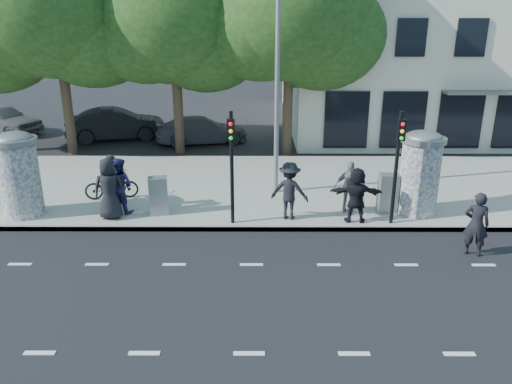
{
  "coord_description": "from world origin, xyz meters",
  "views": [
    {
      "loc": [
        0.16,
        -10.12,
        6.06
      ],
      "look_at": [
        0.11,
        3.5,
        1.26
      ],
      "focal_mm": 35.0,
      "sensor_mm": 36.0,
      "label": 1
    }
  ],
  "objects_px": {
    "traffic_pole_far": "(398,157)",
    "ped_d": "(289,191)",
    "ped_a": "(109,189)",
    "ped_f": "(356,195)",
    "ad_column_left": "(19,172)",
    "ped_e": "(350,187)",
    "ad_column_right": "(420,171)",
    "cabinet_right": "(388,193)",
    "street_lamp": "(278,58)",
    "bicycle": "(112,186)",
    "cabinet_left": "(158,196)",
    "ped_b": "(112,182)",
    "traffic_pole_near": "(232,157)",
    "ped_c": "(120,185)",
    "car_right": "(202,130)",
    "car_left": "(2,119)",
    "man_road": "(476,224)",
    "car_mid": "(116,124)"
  },
  "relations": [
    {
      "from": "bicycle",
      "to": "car_left",
      "type": "xyz_separation_m",
      "value": [
        -8.94,
        10.71,
        0.18
      ]
    },
    {
      "from": "street_lamp",
      "to": "man_road",
      "type": "xyz_separation_m",
      "value": [
        5.14,
        -4.6,
        -3.91
      ]
    },
    {
      "from": "man_road",
      "to": "cabinet_right",
      "type": "distance_m",
      "value": 3.2
    },
    {
      "from": "traffic_pole_far",
      "to": "car_left",
      "type": "xyz_separation_m",
      "value": [
        -17.98,
        12.88,
        -1.43
      ]
    },
    {
      "from": "ped_a",
      "to": "ped_e",
      "type": "bearing_deg",
      "value": 179.22
    },
    {
      "from": "man_road",
      "to": "car_left",
      "type": "distance_m",
      "value": 24.55
    },
    {
      "from": "traffic_pole_far",
      "to": "ped_a",
      "type": "height_order",
      "value": "traffic_pole_far"
    },
    {
      "from": "ped_f",
      "to": "man_road",
      "type": "distance_m",
      "value": 3.41
    },
    {
      "from": "traffic_pole_far",
      "to": "car_mid",
      "type": "height_order",
      "value": "traffic_pole_far"
    },
    {
      "from": "ped_f",
      "to": "traffic_pole_near",
      "type": "bearing_deg",
      "value": 6.96
    },
    {
      "from": "traffic_pole_far",
      "to": "man_road",
      "type": "xyz_separation_m",
      "value": [
        1.74,
        -1.76,
        -1.35
      ]
    },
    {
      "from": "ad_column_right",
      "to": "cabinet_right",
      "type": "height_order",
      "value": "ad_column_right"
    },
    {
      "from": "ped_f",
      "to": "ped_e",
      "type": "bearing_deg",
      "value": -81.96
    },
    {
      "from": "street_lamp",
      "to": "cabinet_left",
      "type": "distance_m",
      "value": 5.89
    },
    {
      "from": "ped_a",
      "to": "traffic_pole_near",
      "type": "bearing_deg",
      "value": 168.62
    },
    {
      "from": "ad_column_left",
      "to": "ped_f",
      "type": "relative_size",
      "value": 1.55
    },
    {
      "from": "traffic_pole_far",
      "to": "ped_f",
      "type": "xyz_separation_m",
      "value": [
        -1.08,
        0.16,
        -1.23
      ]
    },
    {
      "from": "ped_b",
      "to": "ped_c",
      "type": "relative_size",
      "value": 1.03
    },
    {
      "from": "ad_column_right",
      "to": "ped_d",
      "type": "relative_size",
      "value": 1.47
    },
    {
      "from": "ped_e",
      "to": "ped_f",
      "type": "height_order",
      "value": "ped_f"
    },
    {
      "from": "bicycle",
      "to": "ad_column_left",
      "type": "bearing_deg",
      "value": 109.96
    },
    {
      "from": "car_left",
      "to": "ad_column_right",
      "type": "bearing_deg",
      "value": -99.19
    },
    {
      "from": "cabinet_left",
      "to": "car_left",
      "type": "bearing_deg",
      "value": 120.95
    },
    {
      "from": "ped_a",
      "to": "car_left",
      "type": "relative_size",
      "value": 0.41
    },
    {
      "from": "street_lamp",
      "to": "bicycle",
      "type": "height_order",
      "value": "street_lamp"
    },
    {
      "from": "ad_column_right",
      "to": "ped_c",
      "type": "xyz_separation_m",
      "value": [
        -9.39,
        0.04,
        -0.5
      ]
    },
    {
      "from": "ad_column_right",
      "to": "car_left",
      "type": "xyz_separation_m",
      "value": [
        -18.98,
        11.97,
        -0.74
      ]
    },
    {
      "from": "traffic_pole_far",
      "to": "ped_d",
      "type": "height_order",
      "value": "traffic_pole_far"
    },
    {
      "from": "ad_column_left",
      "to": "ped_a",
      "type": "bearing_deg",
      "value": -5.82
    },
    {
      "from": "traffic_pole_near",
      "to": "ped_d",
      "type": "bearing_deg",
      "value": 13.5
    },
    {
      "from": "ped_a",
      "to": "bicycle",
      "type": "xyz_separation_m",
      "value": [
        -0.46,
        1.75,
        -0.49
      ]
    },
    {
      "from": "ped_d",
      "to": "car_left",
      "type": "height_order",
      "value": "ped_d"
    },
    {
      "from": "ad_column_right",
      "to": "car_mid",
      "type": "height_order",
      "value": "ad_column_right"
    },
    {
      "from": "ped_d",
      "to": "cabinet_left",
      "type": "distance_m",
      "value": 4.11
    },
    {
      "from": "ped_a",
      "to": "ped_f",
      "type": "relative_size",
      "value": 1.13
    },
    {
      "from": "ad_column_right",
      "to": "ped_a",
      "type": "bearing_deg",
      "value": -177.08
    },
    {
      "from": "traffic_pole_near",
      "to": "car_left",
      "type": "bearing_deg",
      "value": 135.66
    },
    {
      "from": "ad_column_right",
      "to": "man_road",
      "type": "xyz_separation_m",
      "value": [
        0.74,
        -2.66,
        -0.65
      ]
    },
    {
      "from": "ped_d",
      "to": "cabinet_right",
      "type": "relative_size",
      "value": 1.44
    },
    {
      "from": "cabinet_left",
      "to": "cabinet_right",
      "type": "distance_m",
      "value": 7.25
    },
    {
      "from": "man_road",
      "to": "car_mid",
      "type": "relative_size",
      "value": 0.36
    },
    {
      "from": "ped_b",
      "to": "ped_e",
      "type": "xyz_separation_m",
      "value": [
        7.57,
        -0.22,
        -0.08
      ]
    },
    {
      "from": "ped_d",
      "to": "car_mid",
      "type": "bearing_deg",
      "value": -38.42
    },
    {
      "from": "traffic_pole_near",
      "to": "ped_e",
      "type": "bearing_deg",
      "value": 14.85
    },
    {
      "from": "ad_column_right",
      "to": "cabinet_left",
      "type": "xyz_separation_m",
      "value": [
        -8.16,
        -0.14,
        -0.78
      ]
    },
    {
      "from": "ad_column_right",
      "to": "street_lamp",
      "type": "distance_m",
      "value": 5.81
    },
    {
      "from": "ad_column_left",
      "to": "cabinet_right",
      "type": "height_order",
      "value": "ad_column_left"
    },
    {
      "from": "car_right",
      "to": "ped_b",
      "type": "bearing_deg",
      "value": 154.28
    },
    {
      "from": "street_lamp",
      "to": "car_right",
      "type": "bearing_deg",
      "value": 113.58
    },
    {
      "from": "ped_a",
      "to": "cabinet_right",
      "type": "bearing_deg",
      "value": 178.69
    }
  ]
}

